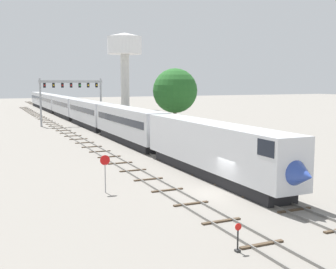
# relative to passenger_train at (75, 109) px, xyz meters

# --- Properties ---
(ground_plane) EXTENTS (400.00, 400.00, 0.00)m
(ground_plane) POSITION_rel_passenger_train_xyz_m (-2.00, -62.32, -2.61)
(ground_plane) COLOR gray
(track_main) EXTENTS (2.60, 200.00, 0.16)m
(track_main) POSITION_rel_passenger_train_xyz_m (0.00, -2.32, -2.54)
(track_main) COLOR slate
(track_main) RESTS_ON ground
(track_near) EXTENTS (2.60, 160.00, 0.16)m
(track_near) POSITION_rel_passenger_train_xyz_m (-5.50, -22.32, -2.54)
(track_near) COLOR slate
(track_near) RESTS_ON ground
(passenger_train) EXTENTS (3.04, 136.94, 4.80)m
(passenger_train) POSITION_rel_passenger_train_xyz_m (0.00, 0.00, 0.00)
(passenger_train) COLOR silver
(passenger_train) RESTS_ON ground
(signal_gantry) EXTENTS (12.10, 0.49, 8.97)m
(signal_gantry) POSITION_rel_passenger_train_xyz_m (-2.25, -7.62, 4.00)
(signal_gantry) COLOR #999BA0
(signal_gantry) RESTS_ON ground
(water_tower) EXTENTS (10.56, 10.56, 22.99)m
(water_tower) POSITION_rel_passenger_train_xyz_m (22.55, 35.08, 15.61)
(water_tower) COLOR beige
(water_tower) RESTS_ON ground
(switch_stand) EXTENTS (0.36, 0.24, 1.46)m
(switch_stand) POSITION_rel_passenger_train_xyz_m (-7.10, -72.52, -2.09)
(switch_stand) COLOR black
(switch_stand) RESTS_ON ground
(stop_sign) EXTENTS (0.76, 0.08, 2.88)m
(stop_sign) POSITION_rel_passenger_train_xyz_m (-10.00, -58.94, -0.74)
(stop_sign) COLOR gray
(stop_sign) RESTS_ON ground
(trackside_tree_left) EXTENTS (7.51, 7.51, 10.59)m
(trackside_tree_left) POSITION_rel_passenger_train_xyz_m (11.81, -24.37, 4.21)
(trackside_tree_left) COLOR brown
(trackside_tree_left) RESTS_ON ground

